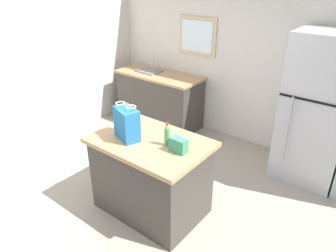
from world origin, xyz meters
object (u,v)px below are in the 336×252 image
object	(u,v)px
kitchen_island	(151,176)
shopping_bag	(127,124)
small_box	(179,145)
refrigerator	(318,110)
bottle	(167,135)

from	to	relation	value
kitchen_island	shopping_bag	size ratio (longest dim) A/B	3.17
small_box	shopping_bag	bearing A→B (deg)	-169.40
small_box	kitchen_island	bearing A→B (deg)	179.94
refrigerator	bottle	world-z (taller)	refrigerator
kitchen_island	bottle	world-z (taller)	bottle
shopping_bag	small_box	world-z (taller)	shopping_bag
kitchen_island	refrigerator	xyz separation A→B (m)	(1.16, 1.79, 0.49)
kitchen_island	shopping_bag	bearing A→B (deg)	-153.24
bottle	shopping_bag	bearing A→B (deg)	-161.43
kitchen_island	shopping_bag	xyz separation A→B (m)	(-0.22, -0.11, 0.62)
kitchen_island	refrigerator	size ratio (longest dim) A/B	0.64
shopping_bag	small_box	distance (m)	0.60
small_box	refrigerator	bearing A→B (deg)	65.96
small_box	bottle	xyz separation A→B (m)	(-0.17, 0.03, 0.04)
kitchen_island	small_box	xyz separation A→B (m)	(0.37, -0.00, 0.52)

